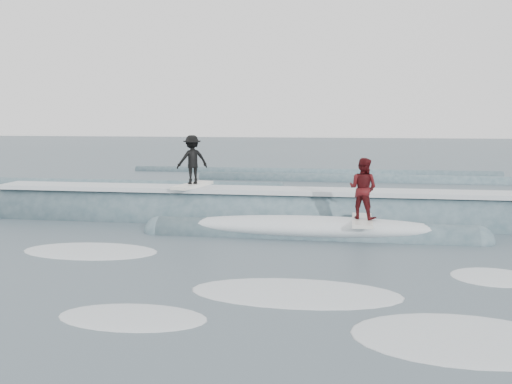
# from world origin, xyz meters

# --- Properties ---
(ground) EXTENTS (160.00, 160.00, 0.00)m
(ground) POSITION_xyz_m (0.00, 0.00, 0.00)
(ground) COLOR #3F515C
(ground) RESTS_ON ground
(breaking_wave) EXTENTS (20.12, 3.81, 2.05)m
(breaking_wave) POSITION_xyz_m (0.28, 5.54, 0.05)
(breaking_wave) COLOR #38525E
(breaking_wave) RESTS_ON ground
(surfer_black) EXTENTS (1.19, 2.07, 1.70)m
(surfer_black) POSITION_xyz_m (-2.29, 5.89, 1.91)
(surfer_black) COLOR white
(surfer_black) RESTS_ON ground
(surfer_red) EXTENTS (1.03, 2.00, 1.80)m
(surfer_red) POSITION_xyz_m (3.20, 3.69, 1.33)
(surfer_red) COLOR silver
(surfer_red) RESTS_ON ground
(whitewater) EXTENTS (16.48, 6.66, 0.10)m
(whitewater) POSITION_xyz_m (0.28, -1.22, 0.00)
(whitewater) COLOR silver
(whitewater) RESTS_ON ground
(far_swells) EXTENTS (39.00, 8.65, 0.80)m
(far_swells) POSITION_xyz_m (-1.07, 17.65, 0.00)
(far_swells) COLOR #38525E
(far_swells) RESTS_ON ground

